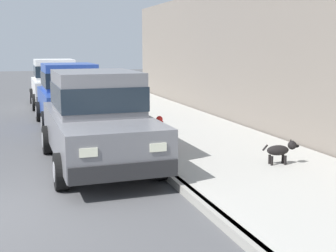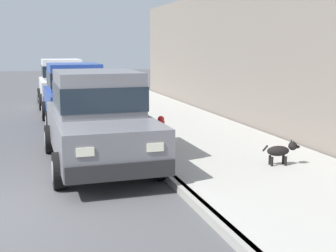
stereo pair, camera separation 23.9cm
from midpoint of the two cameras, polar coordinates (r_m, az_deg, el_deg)
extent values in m
cube|color=gray|center=(7.43, 3.31, -8.45)|extent=(0.16, 64.00, 0.14)
cube|color=#A8A59E|center=(8.20, 15.30, -7.01)|extent=(3.60, 64.00, 0.14)
cube|color=slate|center=(9.36, -7.97, -0.67)|extent=(1.85, 4.52, 0.76)
cube|color=slate|center=(9.34, -8.19, 4.26)|extent=(1.61, 2.12, 0.84)
cube|color=#19232D|center=(9.35, -8.18, 3.88)|extent=(1.64, 2.16, 0.46)
cube|color=#252527|center=(7.31, -5.00, -5.58)|extent=(1.77, 0.22, 0.28)
cube|color=#252527|center=(11.54, -9.77, 0.09)|extent=(1.77, 0.22, 0.28)
cylinder|color=black|center=(8.32, -0.13, -4.61)|extent=(0.23, 0.64, 0.64)
cylinder|color=#9E9EA3|center=(8.32, -0.13, -4.61)|extent=(0.24, 0.35, 0.35)
cylinder|color=black|center=(7.99, -12.61, -5.48)|extent=(0.23, 0.64, 0.64)
cylinder|color=#9E9EA3|center=(7.99, -12.61, -5.48)|extent=(0.24, 0.35, 0.35)
cylinder|color=black|center=(10.95, -4.50, -1.08)|extent=(0.23, 0.64, 0.64)
cylinder|color=#9E9EA3|center=(10.95, -4.50, -1.08)|extent=(0.24, 0.35, 0.35)
cylinder|color=black|center=(10.70, -13.94, -1.61)|extent=(0.23, 0.64, 0.64)
cylinder|color=#9E9EA3|center=(10.70, -13.94, -1.61)|extent=(0.24, 0.35, 0.35)
cube|color=#EAEACC|center=(7.33, -0.73, -2.64)|extent=(0.28, 0.08, 0.14)
cube|color=#EAEACC|center=(7.09, -9.40, -3.20)|extent=(0.28, 0.08, 0.14)
cube|color=#28479E|center=(14.26, -11.00, 2.90)|extent=(1.79, 3.73, 0.76)
cube|color=#28479E|center=(14.43, -11.23, 6.09)|extent=(1.55, 1.93, 0.80)
cube|color=#19232D|center=(14.44, -11.22, 5.85)|extent=(1.59, 1.97, 0.44)
cube|color=#0E1837|center=(12.52, -9.94, 0.86)|extent=(1.69, 0.23, 0.28)
cube|color=#0E1837|center=(16.06, -11.77, 2.79)|extent=(1.69, 0.23, 0.28)
cylinder|color=black|center=(13.32, -6.66, 0.88)|extent=(0.23, 0.64, 0.64)
cylinder|color=#9E9EA3|center=(13.32, -6.66, 0.88)|extent=(0.25, 0.36, 0.35)
cylinder|color=black|center=(13.10, -14.05, 0.49)|extent=(0.23, 0.64, 0.64)
cylinder|color=#9E9EA3|center=(13.10, -14.05, 0.49)|extent=(0.25, 0.36, 0.35)
cylinder|color=black|center=(15.56, -8.34, 2.15)|extent=(0.23, 0.64, 0.64)
cylinder|color=#9E9EA3|center=(15.56, -8.34, 2.15)|extent=(0.25, 0.36, 0.35)
cylinder|color=black|center=(15.37, -14.67, 1.83)|extent=(0.23, 0.64, 0.64)
cylinder|color=#9E9EA3|center=(15.37, -14.67, 1.83)|extent=(0.25, 0.36, 0.35)
cube|color=#EAEACC|center=(12.53, -7.55, 2.56)|extent=(0.28, 0.09, 0.14)
cube|color=#EAEACC|center=(12.38, -12.41, 2.33)|extent=(0.28, 0.09, 0.14)
cube|color=white|center=(19.05, -12.72, 4.59)|extent=(1.74, 3.71, 0.76)
cube|color=white|center=(19.25, -12.87, 6.96)|extent=(1.52, 1.91, 0.80)
cube|color=#19232D|center=(19.25, -12.86, 6.78)|extent=(1.56, 1.95, 0.44)
cube|color=#505050|center=(17.29, -12.21, 3.28)|extent=(1.69, 0.21, 0.28)
cube|color=#505050|center=(20.86, -13.09, 4.36)|extent=(1.69, 0.21, 0.28)
cylinder|color=black|center=(18.05, -9.65, 3.19)|extent=(0.22, 0.64, 0.64)
cylinder|color=#9E9EA3|center=(18.05, -9.65, 3.19)|extent=(0.24, 0.35, 0.35)
cylinder|color=black|center=(17.91, -15.12, 2.93)|extent=(0.22, 0.64, 0.64)
cylinder|color=#9E9EA3|center=(17.91, -15.12, 2.93)|extent=(0.24, 0.35, 0.35)
cylinder|color=black|center=(20.31, -10.51, 3.91)|extent=(0.22, 0.64, 0.64)
cylinder|color=#9E9EA3|center=(20.31, -10.51, 3.91)|extent=(0.24, 0.35, 0.35)
cylinder|color=black|center=(20.19, -15.37, 3.68)|extent=(0.22, 0.64, 0.64)
cylinder|color=#9E9EA3|center=(20.19, -15.37, 3.68)|extent=(0.24, 0.35, 0.35)
cube|color=#EAEACC|center=(17.28, -10.48, 4.51)|extent=(0.28, 0.08, 0.14)
cube|color=#EAEACC|center=(17.19, -14.02, 4.35)|extent=(0.28, 0.08, 0.14)
ellipsoid|color=black|center=(9.07, 14.35, -3.04)|extent=(0.47, 0.27, 0.20)
cylinder|color=black|center=(9.22, 14.95, -4.07)|extent=(0.05, 0.05, 0.18)
cylinder|color=black|center=(9.11, 15.24, -4.25)|extent=(0.05, 0.05, 0.18)
cylinder|color=black|center=(9.12, 13.36, -4.16)|extent=(0.05, 0.05, 0.18)
cylinder|color=black|center=(9.01, 13.63, -4.34)|extent=(0.05, 0.05, 0.18)
sphere|color=black|center=(9.16, 16.06, -2.42)|extent=(0.17, 0.17, 0.17)
ellipsoid|color=black|center=(9.20, 16.57, -2.51)|extent=(0.12, 0.09, 0.06)
cone|color=black|center=(9.18, 15.90, -1.83)|extent=(0.06, 0.06, 0.07)
cone|color=black|center=(9.09, 16.15, -1.96)|extent=(0.06, 0.06, 0.07)
cylinder|color=black|center=(8.96, 12.82, -2.74)|extent=(0.12, 0.05, 0.13)
cylinder|color=red|center=(10.36, -0.23, -2.53)|extent=(0.24, 0.24, 0.06)
cylinder|color=red|center=(10.30, -0.23, -0.87)|extent=(0.17, 0.17, 0.55)
sphere|color=red|center=(10.24, -0.23, 0.86)|extent=(0.15, 0.15, 0.15)
cylinder|color=red|center=(10.26, -0.87, -0.76)|extent=(0.10, 0.07, 0.07)
cylinder|color=red|center=(10.33, 0.41, -0.68)|extent=(0.10, 0.07, 0.07)
cube|color=slate|center=(14.33, 9.53, 8.67)|extent=(0.50, 20.00, 4.24)
camera|label=1|loc=(0.12, -89.24, 0.13)|focal=48.71mm
camera|label=2|loc=(0.12, 90.76, -0.13)|focal=48.71mm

